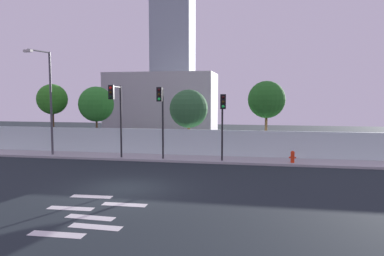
# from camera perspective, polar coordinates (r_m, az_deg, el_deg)

# --- Properties ---
(ground_plane) EXTENTS (80.00, 80.00, 0.00)m
(ground_plane) POSITION_cam_1_polar(r_m,az_deg,el_deg) (17.68, -10.57, -9.23)
(ground_plane) COLOR #1D262A
(sidewalk) EXTENTS (36.00, 2.40, 0.15)m
(sidewalk) POSITION_cam_1_polar(r_m,az_deg,el_deg) (25.32, -3.82, -4.68)
(sidewalk) COLOR #ADADAD
(sidewalk) RESTS_ON ground
(perimeter_wall) EXTENTS (36.00, 0.18, 1.80)m
(perimeter_wall) POSITION_cam_1_polar(r_m,az_deg,el_deg) (26.41, -3.13, -2.13)
(perimeter_wall) COLOR silver
(perimeter_wall) RESTS_ON sidewalk
(crosswalk_marking) EXTENTS (3.67, 4.75, 0.01)m
(crosswalk_marking) POSITION_cam_1_polar(r_m,az_deg,el_deg) (14.41, -15.63, -12.61)
(crosswalk_marking) COLOR silver
(crosswalk_marking) RESTS_ON ground
(traffic_light_left) EXTENTS (0.41, 1.49, 4.28)m
(traffic_light_left) POSITION_cam_1_polar(r_m,az_deg,el_deg) (22.96, 4.78, 2.41)
(traffic_light_left) COLOR black
(traffic_light_left) RESTS_ON sidewalk
(traffic_light_center) EXTENTS (0.34, 1.76, 4.86)m
(traffic_light_center) POSITION_cam_1_polar(r_m,az_deg,el_deg) (24.57, -11.71, 3.45)
(traffic_light_center) COLOR black
(traffic_light_center) RESTS_ON sidewalk
(traffic_light_right) EXTENTS (0.36, 1.43, 4.72)m
(traffic_light_right) POSITION_cam_1_polar(r_m,az_deg,el_deg) (23.75, -4.83, 3.22)
(traffic_light_right) COLOR black
(traffic_light_right) RESTS_ON sidewalk
(street_lamp_curbside) EXTENTS (0.72, 2.18, 7.24)m
(street_lamp_curbside) POSITION_cam_1_polar(r_m,az_deg,el_deg) (27.64, -21.44, 4.87)
(street_lamp_curbside) COLOR #4C4C51
(street_lamp_curbside) RESTS_ON sidewalk
(fire_hydrant) EXTENTS (0.44, 0.26, 0.75)m
(fire_hydrant) POSITION_cam_1_polar(r_m,az_deg,el_deg) (23.93, 15.32, -4.25)
(fire_hydrant) COLOR red
(fire_hydrant) RESTS_ON sidewalk
(roadside_tree_leftmost) EXTENTS (2.39, 2.39, 5.26)m
(roadside_tree_leftmost) POSITION_cam_1_polar(r_m,az_deg,el_deg) (31.19, -20.85, 4.15)
(roadside_tree_leftmost) COLOR brown
(roadside_tree_leftmost) RESTS_ON ground
(roadside_tree_midleft) EXTENTS (2.72, 2.72, 5.05)m
(roadside_tree_midleft) POSITION_cam_1_polar(r_m,az_deg,el_deg) (29.42, -14.62, 3.59)
(roadside_tree_midleft) COLOR brown
(roadside_tree_midleft) RESTS_ON ground
(roadside_tree_midright) EXTENTS (2.84, 2.84, 4.81)m
(roadside_tree_midright) POSITION_cam_1_polar(r_m,az_deg,el_deg) (27.13, -0.51, 2.99)
(roadside_tree_midright) COLOR brown
(roadside_tree_midright) RESTS_ON ground
(roadside_tree_rightmost) EXTENTS (2.64, 2.64, 5.39)m
(roadside_tree_rightmost) POSITION_cam_1_polar(r_m,az_deg,el_deg) (26.60, 11.48, 4.31)
(roadside_tree_rightmost) COLOR brown
(roadside_tree_rightmost) RESTS_ON ground
(low_building_distant) EXTENTS (11.69, 6.00, 6.82)m
(low_building_distant) POSITION_cam_1_polar(r_m,az_deg,el_deg) (40.91, -4.64, 3.69)
(low_building_distant) COLOR #A7A7A7
(low_building_distant) RESTS_ON ground
(tower_on_skyline) EXTENTS (5.54, 5.00, 30.34)m
(tower_on_skyline) POSITION_cam_1_polar(r_m,az_deg,el_deg) (54.03, -2.96, 16.55)
(tower_on_skyline) COLOR gray
(tower_on_skyline) RESTS_ON ground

